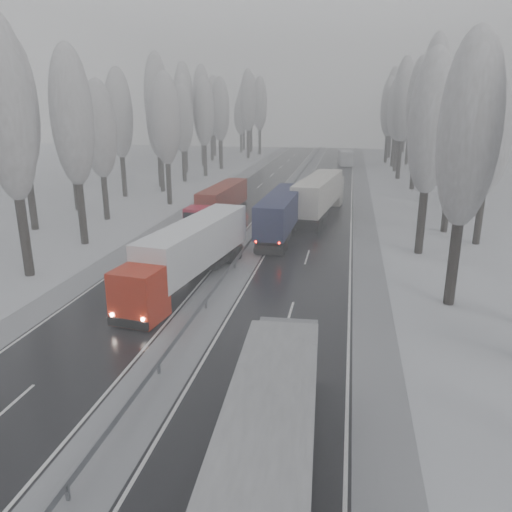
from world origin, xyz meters
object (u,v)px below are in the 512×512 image
(truck_cream_box, at_px, (320,193))
(truck_red_red, at_px, (220,201))
(truck_grey_tarp, at_px, (269,453))
(truck_blue_box, at_px, (283,210))
(box_truck_distant, at_px, (345,158))
(truck_red_white, at_px, (190,251))

(truck_cream_box, relative_size, truck_red_red, 1.24)
(truck_grey_tarp, height_order, truck_blue_box, truck_blue_box)
(truck_grey_tarp, relative_size, box_truck_distant, 1.94)
(truck_grey_tarp, xyz_separation_m, box_truck_distant, (0.83, 92.88, -0.87))
(truck_grey_tarp, distance_m, box_truck_distant, 92.88)
(truck_grey_tarp, bearing_deg, truck_red_white, 111.24)
(box_truck_distant, height_order, truck_red_red, truck_red_red)
(box_truck_distant, distance_m, truck_red_red, 55.24)
(truck_cream_box, bearing_deg, box_truck_distant, 95.12)
(box_truck_distant, relative_size, truck_red_white, 0.50)
(truck_cream_box, height_order, truck_red_red, truck_cream_box)
(truck_blue_box, height_order, box_truck_distant, truck_blue_box)
(truck_cream_box, distance_m, truck_red_white, 24.96)
(truck_grey_tarp, xyz_separation_m, truck_cream_box, (-1.21, 43.40, 0.25))
(truck_red_white, bearing_deg, truck_blue_box, 80.70)
(truck_blue_box, relative_size, truck_cream_box, 0.91)
(truck_blue_box, bearing_deg, truck_cream_box, 73.64)
(truck_blue_box, xyz_separation_m, truck_cream_box, (2.97, 9.02, 0.22))
(truck_blue_box, xyz_separation_m, truck_red_white, (-4.58, -14.77, 0.04))
(truck_cream_box, relative_size, truck_red_white, 1.08)
(truck_cream_box, xyz_separation_m, truck_red_red, (-10.44, -4.33, -0.51))
(truck_red_white, relative_size, truck_red_red, 1.15)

